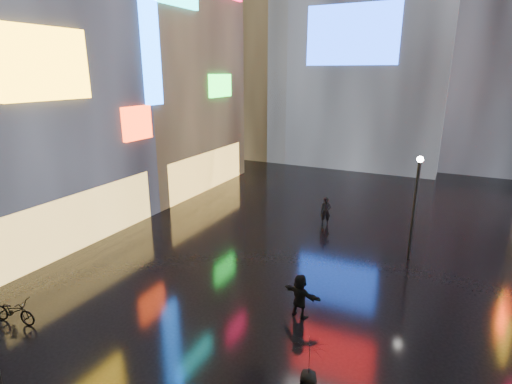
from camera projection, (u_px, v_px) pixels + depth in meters
The scene contains 8 objects.
ground at pixel (320, 241), 21.92m from camera, with size 140.00×140.00×0.00m, color black.
building_left_far at pixel (150, 44), 30.65m from camera, with size 10.28×12.00×22.00m.
tower_flank_left at pixel (262, 33), 42.99m from camera, with size 10.00×10.00×26.00m, color black.
lamp_far at pixel (415, 202), 19.07m from camera, with size 0.30×0.30×5.20m.
pedestrian_5 at pixel (300, 296), 14.97m from camera, with size 1.61×0.51×1.74m, color black.
pedestrian_6 at pixel (326, 211), 24.10m from camera, with size 0.62×0.41×1.70m, color black.
umbrella_2 at pixel (309, 357), 9.65m from camera, with size 0.94×0.95×0.86m, color black.
bicycle at pixel (14, 311), 14.68m from camera, with size 0.65×1.86×0.98m, color black.
Camera 1 is at (5.73, 0.31, 8.92)m, focal length 28.00 mm.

